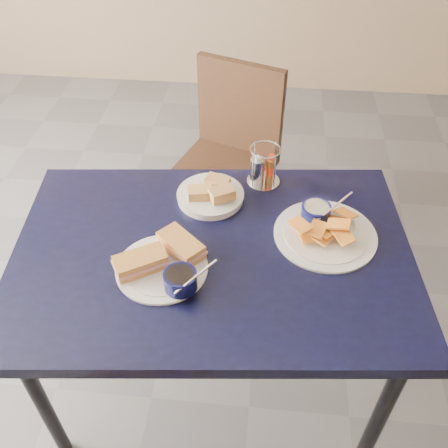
# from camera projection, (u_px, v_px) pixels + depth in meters

# --- Properties ---
(ground) EXTENTS (6.00, 6.00, 0.00)m
(ground) POSITION_uv_depth(u_px,v_px,m) (249.00, 407.00, 1.88)
(ground) COLOR #535358
(ground) RESTS_ON ground
(dining_table) EXTENTS (1.23, 0.88, 0.75)m
(dining_table) POSITION_uv_depth(u_px,v_px,m) (213.00, 266.00, 1.49)
(dining_table) COLOR black
(dining_table) RESTS_ON ground
(chair_far) EXTENTS (0.51, 0.51, 0.86)m
(chair_far) POSITION_uv_depth(u_px,v_px,m) (225.00, 146.00, 2.28)
(chair_far) COLOR black
(chair_far) RESTS_ON ground
(sandwich_plate) EXTENTS (0.30, 0.27, 0.12)m
(sandwich_plate) POSITION_uv_depth(u_px,v_px,m) (165.00, 263.00, 1.37)
(sandwich_plate) COLOR white
(sandwich_plate) RESTS_ON dining_table
(plantain_plate) EXTENTS (0.31, 0.31, 0.12)m
(plantain_plate) POSITION_uv_depth(u_px,v_px,m) (322.00, 227.00, 1.49)
(plantain_plate) COLOR white
(plantain_plate) RESTS_ON dining_table
(bread_basket) EXTENTS (0.21, 0.21, 0.07)m
(bread_basket) POSITION_uv_depth(u_px,v_px,m) (211.00, 194.00, 1.59)
(bread_basket) COLOR white
(bread_basket) RESTS_ON dining_table
(condiment_caddy) EXTENTS (0.11, 0.11, 0.14)m
(condiment_caddy) POSITION_uv_depth(u_px,v_px,m) (263.00, 168.00, 1.63)
(condiment_caddy) COLOR silver
(condiment_caddy) RESTS_ON dining_table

